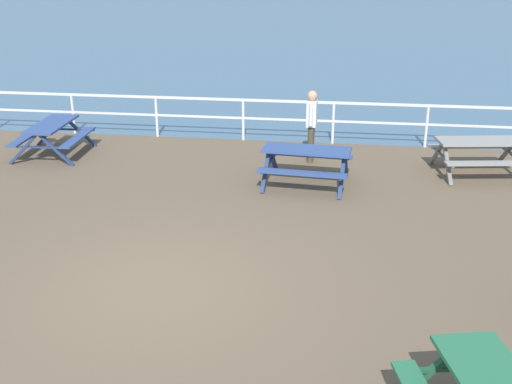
{
  "coord_description": "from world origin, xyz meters",
  "views": [
    {
      "loc": [
        2.53,
        -7.71,
        4.52
      ],
      "look_at": [
        1.16,
        1.94,
        0.8
      ],
      "focal_mm": 43.88,
      "sensor_mm": 36.0,
      "label": 1
    }
  ],
  "objects": [
    {
      "name": "sea_band",
      "position": [
        0.0,
        52.75,
        0.0
      ],
      "size": [
        142.0,
        90.0,
        0.01
      ],
      "primitive_type": "cube",
      "color": "#476B84",
      "rests_on": "ground"
    },
    {
      "name": "picnic_table_far_right",
      "position": [
        1.83,
        4.63,
        0.58
      ],
      "size": [
        1.92,
        1.68,
        0.8
      ],
      "rotation": [
        0.0,
        0.0,
        -0.08
      ],
      "color": "#334C84",
      "rests_on": "ground"
    },
    {
      "name": "seaward_railing",
      "position": [
        -0.0,
        7.75,
        0.76
      ],
      "size": [
        23.07,
        0.07,
        1.08
      ],
      "color": "white",
      "rests_on": "ground"
    },
    {
      "name": "ground_plane",
      "position": [
        0.0,
        0.0,
        -0.1
      ],
      "size": [
        30.0,
        24.0,
        0.2
      ],
      "primitive_type": "cube",
      "color": "brown"
    },
    {
      "name": "picnic_table_corner",
      "position": [
        5.49,
        5.8,
        0.58
      ],
      "size": [
        2.02,
        1.79,
        0.8
      ],
      "rotation": [
        0.0,
        0.0,
        0.16
      ],
      "color": "gray",
      "rests_on": "ground"
    },
    {
      "name": "picnic_table_seaward",
      "position": [
        -4.29,
        5.84,
        0.58
      ],
      "size": [
        1.62,
        1.87,
        0.8
      ],
      "rotation": [
        0.0,
        0.0,
        1.62
      ],
      "color": "#334C84",
      "rests_on": "ground"
    },
    {
      "name": "visitor",
      "position": [
        1.83,
        6.18,
        0.95
      ],
      "size": [
        0.23,
        0.53,
        1.66
      ],
      "rotation": [
        0.0,
        0.0,
        3.1
      ],
      "color": "#4C4233",
      "rests_on": "ground"
    }
  ]
}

